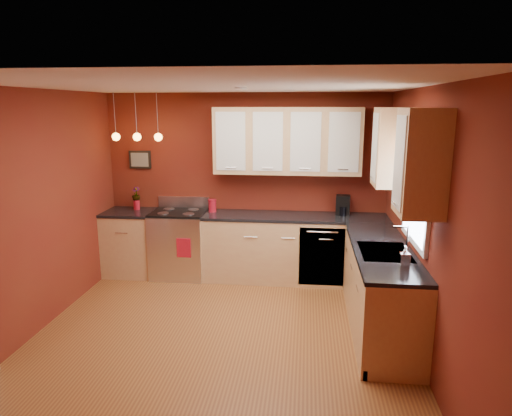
# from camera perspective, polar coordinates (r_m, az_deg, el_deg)

# --- Properties ---
(floor) EXTENTS (4.20, 4.20, 0.00)m
(floor) POSITION_cam_1_polar(r_m,az_deg,el_deg) (5.04, -4.56, -16.04)
(floor) COLOR brown
(floor) RESTS_ON ground
(ceiling) EXTENTS (4.00, 4.20, 0.02)m
(ceiling) POSITION_cam_1_polar(r_m,az_deg,el_deg) (4.43, -5.17, 14.99)
(ceiling) COLOR silver
(ceiling) RESTS_ON wall_back
(wall_back) EXTENTS (4.00, 0.02, 2.60)m
(wall_back) POSITION_cam_1_polar(r_m,az_deg,el_deg) (6.59, -1.33, 2.89)
(wall_back) COLOR maroon
(wall_back) RESTS_ON floor
(wall_front) EXTENTS (4.00, 0.02, 2.60)m
(wall_front) POSITION_cam_1_polar(r_m,az_deg,el_deg) (2.65, -13.84, -12.65)
(wall_front) COLOR maroon
(wall_front) RESTS_ON floor
(wall_left) EXTENTS (0.02, 4.20, 2.60)m
(wall_left) POSITION_cam_1_polar(r_m,az_deg,el_deg) (5.32, -26.49, -0.81)
(wall_left) COLOR maroon
(wall_left) RESTS_ON floor
(wall_right) EXTENTS (0.02, 4.20, 2.60)m
(wall_right) POSITION_cam_1_polar(r_m,az_deg,el_deg) (4.62, 20.32, -2.13)
(wall_right) COLOR maroon
(wall_right) RESTS_ON floor
(base_cabinets_back_left) EXTENTS (0.70, 0.60, 0.90)m
(base_cabinets_back_left) POSITION_cam_1_polar(r_m,az_deg,el_deg) (6.92, -15.34, -4.33)
(base_cabinets_back_left) COLOR tan
(base_cabinets_back_left) RESTS_ON floor
(base_cabinets_back_right) EXTENTS (2.54, 0.60, 0.90)m
(base_cabinets_back_right) POSITION_cam_1_polar(r_m,az_deg,el_deg) (6.45, 4.82, -5.16)
(base_cabinets_back_right) COLOR tan
(base_cabinets_back_right) RESTS_ON floor
(base_cabinets_right) EXTENTS (0.60, 2.10, 0.90)m
(base_cabinets_right) POSITION_cam_1_polar(r_m,az_deg,el_deg) (5.24, 15.21, -9.85)
(base_cabinets_right) COLOR tan
(base_cabinets_right) RESTS_ON floor
(counter_back_left) EXTENTS (0.70, 0.62, 0.04)m
(counter_back_left) POSITION_cam_1_polar(r_m,az_deg,el_deg) (6.80, -15.57, -0.53)
(counter_back_left) COLOR black
(counter_back_left) RESTS_ON base_cabinets_back_left
(counter_back_right) EXTENTS (2.54, 0.62, 0.04)m
(counter_back_right) POSITION_cam_1_polar(r_m,az_deg,el_deg) (6.32, 4.90, -1.10)
(counter_back_right) COLOR black
(counter_back_right) RESTS_ON base_cabinets_back_right
(counter_right) EXTENTS (0.62, 2.10, 0.04)m
(counter_right) POSITION_cam_1_polar(r_m,az_deg,el_deg) (5.08, 15.51, -4.94)
(counter_right) COLOR black
(counter_right) RESTS_ON base_cabinets_right
(gas_range) EXTENTS (0.76, 0.64, 1.11)m
(gas_range) POSITION_cam_1_polar(r_m,az_deg,el_deg) (6.68, -9.51, -4.37)
(gas_range) COLOR silver
(gas_range) RESTS_ON floor
(dishwasher_front) EXTENTS (0.60, 0.02, 0.80)m
(dishwasher_front) POSITION_cam_1_polar(r_m,az_deg,el_deg) (6.17, 8.20, -6.06)
(dishwasher_front) COLOR silver
(dishwasher_front) RESTS_ON base_cabinets_back_right
(sink) EXTENTS (0.50, 0.70, 0.33)m
(sink) POSITION_cam_1_polar(r_m,az_deg,el_deg) (4.94, 15.80, -5.51)
(sink) COLOR #939298
(sink) RESTS_ON counter_right
(window) EXTENTS (0.06, 1.02, 1.22)m
(window) POSITION_cam_1_polar(r_m,az_deg,el_deg) (4.82, 19.55, 3.24)
(window) COLOR white
(window) RESTS_ON wall_right
(upper_cabinets_back) EXTENTS (2.00, 0.35, 0.90)m
(upper_cabinets_back) POSITION_cam_1_polar(r_m,az_deg,el_deg) (6.29, 3.91, 8.36)
(upper_cabinets_back) COLOR tan
(upper_cabinets_back) RESTS_ON wall_back
(upper_cabinets_right) EXTENTS (0.35, 1.95, 0.90)m
(upper_cabinets_right) POSITION_cam_1_polar(r_m,az_deg,el_deg) (4.78, 17.95, 6.45)
(upper_cabinets_right) COLOR tan
(upper_cabinets_right) RESTS_ON wall_right
(wall_picture) EXTENTS (0.32, 0.03, 0.26)m
(wall_picture) POSITION_cam_1_polar(r_m,az_deg,el_deg) (6.90, -14.29, 5.88)
(wall_picture) COLOR black
(wall_picture) RESTS_ON wall_back
(pendant_lights) EXTENTS (0.71, 0.11, 0.66)m
(pendant_lights) POSITION_cam_1_polar(r_m,az_deg,el_deg) (6.53, -14.65, 8.66)
(pendant_lights) COLOR #939298
(pendant_lights) RESTS_ON ceiling
(red_canister) EXTENTS (0.12, 0.12, 0.18)m
(red_canister) POSITION_cam_1_polar(r_m,az_deg,el_deg) (6.51, -5.49, 0.31)
(red_canister) COLOR #A51121
(red_canister) RESTS_ON counter_back_right
(red_vase) EXTENTS (0.09, 0.09, 0.14)m
(red_vase) POSITION_cam_1_polar(r_m,az_deg,el_deg) (6.85, -14.70, 0.39)
(red_vase) COLOR #A51121
(red_vase) RESTS_ON counter_back_left
(flowers) EXTENTS (0.13, 0.13, 0.21)m
(flowers) POSITION_cam_1_polar(r_m,az_deg,el_deg) (6.82, -14.77, 1.68)
(flowers) COLOR #A51121
(flowers) RESTS_ON red_vase
(coffee_maker) EXTENTS (0.21, 0.20, 0.27)m
(coffee_maker) POSITION_cam_1_polar(r_m,az_deg,el_deg) (6.42, 10.82, 0.27)
(coffee_maker) COLOR black
(coffee_maker) RESTS_ON counter_back_right
(soap_pump) EXTENTS (0.09, 0.10, 0.20)m
(soap_pump) POSITION_cam_1_polar(r_m,az_deg,el_deg) (4.50, 18.11, -5.78)
(soap_pump) COLOR white
(soap_pump) RESTS_ON counter_right
(dish_towel) EXTENTS (0.20, 0.01, 0.27)m
(dish_towel) POSITION_cam_1_polar(r_m,az_deg,el_deg) (6.33, -9.03, -4.96)
(dish_towel) COLOR #A51121
(dish_towel) RESTS_ON gas_range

